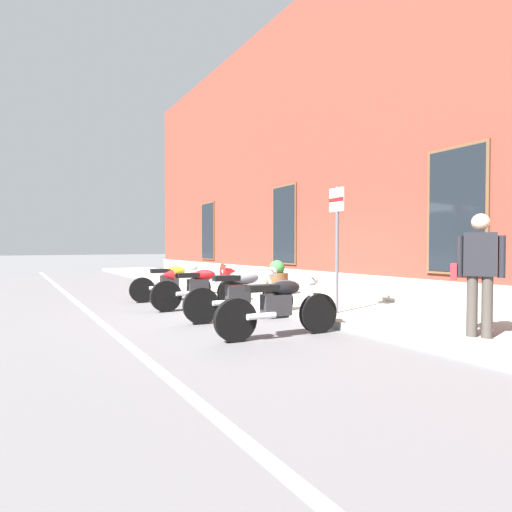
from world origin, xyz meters
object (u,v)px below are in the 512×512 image
(motorcycle_grey_naked, at_px, (242,295))
(motorcycle_black_naked, at_px, (280,306))
(parking_sign, at_px, (337,231))
(barrel_planter, at_px, (277,280))
(motorcycle_yellow_naked, at_px, (172,282))
(motorcycle_red_sport, at_px, (204,284))
(pedestrian_dark_jacket, at_px, (479,268))

(motorcycle_grey_naked, bearing_deg, motorcycle_black_naked, -6.69)
(motorcycle_grey_naked, relative_size, motorcycle_black_naked, 1.04)
(parking_sign, relative_size, barrel_planter, 2.64)
(motorcycle_yellow_naked, height_order, motorcycle_black_naked, motorcycle_yellow_naked)
(motorcycle_red_sport, bearing_deg, barrel_planter, 99.44)
(motorcycle_yellow_naked, distance_m, motorcycle_grey_naked, 3.27)
(motorcycle_yellow_naked, height_order, motorcycle_grey_naked, motorcycle_grey_naked)
(motorcycle_grey_naked, xyz_separation_m, motorcycle_black_naked, (1.44, -0.17, -0.01))
(barrel_planter, bearing_deg, motorcycle_red_sport, -80.56)
(motorcycle_grey_naked, distance_m, parking_sign, 2.16)
(motorcycle_grey_naked, bearing_deg, motorcycle_yellow_naked, -177.55)
(pedestrian_dark_jacket, height_order, parking_sign, parking_sign)
(motorcycle_grey_naked, bearing_deg, barrel_planter, 131.66)
(motorcycle_yellow_naked, bearing_deg, motorcycle_red_sport, 4.78)
(motorcycle_yellow_naked, relative_size, parking_sign, 0.87)
(motorcycle_yellow_naked, xyz_separation_m, barrel_planter, (1.22, 2.44, 0.04))
(motorcycle_black_naked, bearing_deg, parking_sign, 107.82)
(parking_sign, bearing_deg, motorcycle_grey_naked, -118.86)
(pedestrian_dark_jacket, bearing_deg, motorcycle_black_naked, -134.34)
(motorcycle_grey_naked, relative_size, barrel_planter, 2.37)
(barrel_planter, bearing_deg, motorcycle_grey_naked, -48.34)
(motorcycle_red_sport, distance_m, parking_sign, 3.20)
(motorcycle_yellow_naked, height_order, parking_sign, parking_sign)
(motorcycle_yellow_naked, bearing_deg, pedestrian_dark_jacket, 16.41)
(pedestrian_dark_jacket, bearing_deg, motorcycle_red_sport, -160.12)
(motorcycle_black_naked, xyz_separation_m, pedestrian_dark_jacket, (1.94, 1.99, 0.62))
(motorcycle_grey_naked, xyz_separation_m, barrel_planter, (-2.05, 2.30, 0.03))
(motorcycle_grey_naked, xyz_separation_m, parking_sign, (0.87, 1.58, 1.19))
(motorcycle_grey_naked, height_order, parking_sign, parking_sign)
(motorcycle_red_sport, height_order, motorcycle_black_naked, motorcycle_red_sport)
(pedestrian_dark_jacket, height_order, barrel_planter, pedestrian_dark_jacket)
(pedestrian_dark_jacket, distance_m, parking_sign, 2.58)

